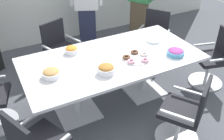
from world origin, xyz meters
name	(u,v)px	position (x,y,z in m)	size (l,w,h in m)	color
ground_plane	(112,101)	(0.00, 0.00, -0.01)	(10.00, 10.00, 0.01)	#4C4F56
conference_table	(112,65)	(0.00, 0.00, 0.63)	(2.40, 1.20, 0.75)	silver
office_chair_0	(153,39)	(1.24, 0.75, 0.41)	(0.75, 0.75, 0.91)	silver
office_chair_1	(61,52)	(-0.40, 1.07, 0.41)	(0.70, 0.70, 0.91)	silver
office_chair_4	(185,115)	(0.41, -1.07, 0.41)	(0.75, 0.75, 0.91)	silver
office_chair_5	(213,61)	(1.63, -0.31, 0.41)	(0.66, 0.66, 0.91)	silver
person_standing_1	(86,5)	(0.37, 1.73, 0.89)	(0.59, 0.38, 1.71)	#232842
snack_bowl_chips_orange	(71,50)	(-0.44, 0.37, 0.80)	(0.19, 0.19, 0.10)	white
snack_bowl_candy_mix	(176,52)	(0.80, -0.34, 0.79)	(0.24, 0.24, 0.09)	#4C9EC6
snack_bowl_pretzels	(106,69)	(-0.24, -0.30, 0.81)	(0.22, 0.22, 0.12)	white
snack_bowl_cookies	(51,73)	(-0.85, -0.06, 0.80)	(0.23, 0.23, 0.10)	white
donut_platter	(136,58)	(0.27, -0.18, 0.77)	(0.37, 0.36, 0.04)	white
plate_stack	(154,41)	(0.77, 0.13, 0.76)	(0.21, 0.21, 0.03)	white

